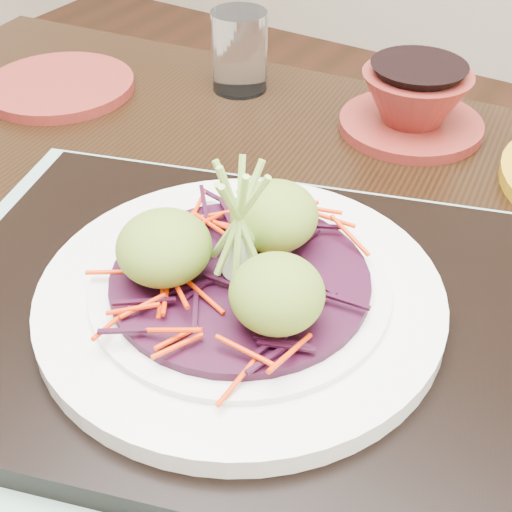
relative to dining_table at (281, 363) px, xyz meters
The scene contains 11 objects.
dining_table is the anchor object (origin of this frame).
placemat 0.11m from the dining_table, 89.35° to the right, with size 0.49×0.38×0.00m, color gray.
serving_tray 0.12m from the dining_table, 89.35° to the right, with size 0.43×0.32×0.02m, color black.
white_plate 0.14m from the dining_table, 89.35° to the right, with size 0.28×0.28×0.02m.
cabbage_bed 0.15m from the dining_table, 89.35° to the right, with size 0.18×0.18×0.01m, color black.
carrot_julienne 0.16m from the dining_table, 89.35° to the right, with size 0.21×0.21×0.01m, color red, non-canonical shape.
guacamole_scoops 0.17m from the dining_table, 89.36° to the right, with size 0.15×0.13×0.05m.
scallion_garnish 0.19m from the dining_table, 89.35° to the right, with size 0.06×0.06×0.10m, color #8EBD4B, non-canonical shape.
terracotta_side_plate 0.42m from the dining_table, 158.32° to the left, with size 0.17×0.17×0.01m, color maroon.
water_glass 0.37m from the dining_table, 128.75° to the left, with size 0.06×0.06×0.09m, color white.
terracotta_bowl_set 0.30m from the dining_table, 92.34° to the left, with size 0.19×0.19×0.06m.
Camera 1 is at (0.29, -0.38, 1.05)m, focal length 50.00 mm.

